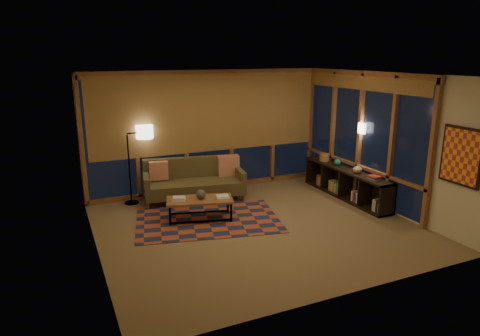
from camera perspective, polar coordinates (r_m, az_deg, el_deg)
name	(u,v)px	position (r m, az deg, el deg)	size (l,w,h in m)	color
floor	(257,227)	(7.83, 2.24, -7.81)	(5.50, 5.00, 0.01)	#9B7B51
ceiling	(258,75)	(7.22, 2.46, 12.34)	(5.50, 5.00, 0.01)	white
walls	(257,154)	(7.41, 2.35, 1.85)	(5.51, 5.01, 2.70)	beige
window_wall_back	(209,132)	(9.60, -4.15, 4.86)	(5.30, 0.16, 2.60)	brown
window_wall_right	(359,136)	(9.35, 15.56, 4.08)	(0.16, 3.70, 2.60)	brown
wall_art	(461,156)	(7.68, 27.40, 1.39)	(0.06, 0.74, 0.94)	red
wall_sconce	(362,128)	(9.17, 15.95, 5.11)	(0.12, 0.18, 0.22)	#F4E5CF
sofa	(194,181)	(9.13, -6.14, -1.68)	(2.08, 0.84, 0.85)	brown
pillow_left	(159,172)	(9.18, -10.78, -0.48)	(0.39, 0.13, 0.39)	#B71D07
pillow_right	(228,165)	(9.40, -1.57, 0.38)	(0.47, 0.16, 0.47)	#B71D07
area_rug	(208,220)	(8.12, -4.30, -6.92)	(2.64, 1.76, 0.01)	#AF4A28
coffee_table	(200,209)	(8.11, -5.36, -5.48)	(1.22, 0.56, 0.41)	brown
book_stack_a	(179,199)	(7.99, -8.17, -4.08)	(0.25, 0.20, 0.07)	white
book_stack_b	(222,197)	(8.06, -2.36, -3.84)	(0.24, 0.19, 0.05)	white
ceramic_pot	(201,194)	(8.02, -5.24, -3.50)	(0.18, 0.18, 0.18)	black
floor_lamp	(129,166)	(9.05, -14.57, 0.29)	(0.54, 0.35, 1.63)	black
bookshelf	(346,183)	(9.54, 13.94, -1.98)	(0.40, 2.56, 0.64)	black
basket	(324,157)	(10.04, 11.20, 1.42)	(0.23, 0.23, 0.17)	#A66D34
teal_bowl	(338,162)	(9.69, 12.88, 0.75)	(0.14, 0.14, 0.14)	#1D8671
vase	(358,168)	(9.17, 15.42, -0.05)	(0.19, 0.19, 0.20)	tan
shelf_book_stack	(374,178)	(8.82, 17.47, -1.22)	(0.18, 0.25, 0.07)	white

